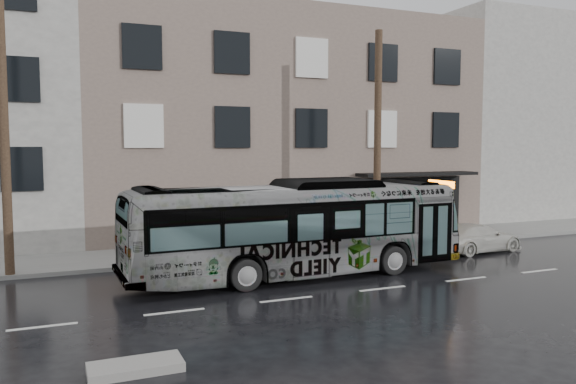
% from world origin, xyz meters
% --- Properties ---
extents(ground, '(120.00, 120.00, 0.00)m').
position_xyz_m(ground, '(0.00, 0.00, 0.00)').
color(ground, black).
rests_on(ground, ground).
extents(sidewalk, '(90.00, 3.60, 0.15)m').
position_xyz_m(sidewalk, '(0.00, 4.90, 0.07)').
color(sidewalk, gray).
rests_on(sidewalk, ground).
extents(building_taupe, '(20.00, 12.00, 11.00)m').
position_xyz_m(building_taupe, '(5.00, 12.70, 5.50)').
color(building_taupe, gray).
rests_on(building_taupe, ground).
extents(building_filler, '(18.00, 12.00, 12.00)m').
position_xyz_m(building_filler, '(24.00, 12.70, 6.00)').
color(building_filler, '#BAB8B0').
rests_on(building_filler, ground).
extents(utility_pole_front, '(0.30, 0.30, 9.00)m').
position_xyz_m(utility_pole_front, '(6.50, 3.30, 4.65)').
color(utility_pole_front, brown).
rests_on(utility_pole_front, sidewalk).
extents(utility_pole_rear, '(0.30, 0.30, 9.00)m').
position_xyz_m(utility_pole_rear, '(-7.50, 3.30, 4.65)').
color(utility_pole_rear, brown).
rests_on(utility_pole_rear, sidewalk).
extents(sign_post, '(0.06, 0.06, 2.40)m').
position_xyz_m(sign_post, '(7.60, 3.30, 1.35)').
color(sign_post, slate).
rests_on(sign_post, sidewalk).
extents(bus, '(11.72, 3.10, 3.24)m').
position_xyz_m(bus, '(1.42, 0.07, 1.62)').
color(bus, '#B2B2B2').
rests_on(bus, ground).
extents(white_sedan, '(4.20, 2.03, 1.18)m').
position_xyz_m(white_sedan, '(10.06, 1.21, 0.59)').
color(white_sedan, beige).
rests_on(white_sedan, ground).
extents(slush_pile, '(1.81, 0.82, 0.18)m').
position_xyz_m(slush_pile, '(-4.66, -6.14, 0.09)').
color(slush_pile, gray).
rests_on(slush_pile, ground).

